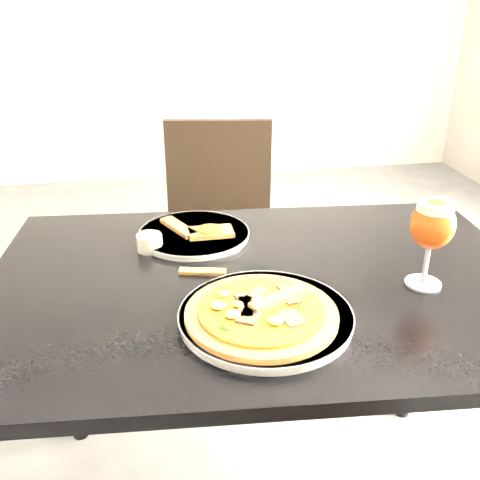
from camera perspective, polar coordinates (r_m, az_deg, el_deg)
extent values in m
cube|color=black|center=(1.18, 2.40, -4.61)|extent=(1.26, 0.89, 0.03)
cylinder|color=black|center=(1.71, -18.06, -10.52)|extent=(0.05, 0.05, 0.72)
cylinder|color=black|center=(1.79, 18.26, -8.63)|extent=(0.05, 0.05, 0.72)
cube|color=black|center=(1.95, -2.36, -1.60)|extent=(0.47, 0.47, 0.04)
cylinder|color=black|center=(1.94, -7.42, -9.94)|extent=(0.04, 0.04, 0.42)
cylinder|color=black|center=(1.93, 2.64, -9.99)|extent=(0.04, 0.04, 0.42)
cylinder|color=black|center=(2.22, -6.43, -4.98)|extent=(0.04, 0.04, 0.42)
cylinder|color=black|center=(2.21, 2.25, -5.00)|extent=(0.04, 0.04, 0.42)
cube|color=black|center=(2.03, -2.29, 7.00)|extent=(0.39, 0.09, 0.41)
cylinder|color=silver|center=(1.02, 2.74, -8.14)|extent=(0.40, 0.40, 0.02)
cylinder|color=#906022|center=(1.00, 2.29, -7.90)|extent=(0.29, 0.29, 0.01)
cylinder|color=#BE490F|center=(1.00, 2.30, -7.46)|extent=(0.23, 0.23, 0.01)
cube|color=#4D2A21|center=(1.00, 4.04, -7.05)|extent=(0.06, 0.03, 0.00)
cube|color=#4D2A21|center=(1.03, 3.59, -5.88)|extent=(0.06, 0.06, 0.00)
cube|color=#4D2A21|center=(1.05, 0.68, -5.29)|extent=(0.04, 0.06, 0.00)
cube|color=#4D2A21|center=(1.00, 0.60, -6.96)|extent=(0.06, 0.05, 0.00)
cube|color=#4D2A21|center=(0.97, -0.11, -8.15)|extent=(0.06, 0.05, 0.00)
cube|color=#4D2A21|center=(0.93, 2.22, -9.56)|extent=(0.04, 0.06, 0.00)
cube|color=#4D2A21|center=(0.98, 3.70, -7.84)|extent=(0.06, 0.06, 0.00)
ellipsoid|color=#F2EE4F|center=(1.00, 3.20, -6.70)|extent=(0.03, 0.03, 0.01)
ellipsoid|color=#F2EE4F|center=(1.05, 2.19, -5.02)|extent=(0.03, 0.03, 0.01)
ellipsoid|color=#F2EE4F|center=(1.00, 1.37, -6.70)|extent=(0.03, 0.03, 0.01)
ellipsoid|color=#F2EE4F|center=(0.98, -1.77, -7.57)|extent=(0.03, 0.03, 0.01)
ellipsoid|color=#F2EE4F|center=(0.98, 1.82, -7.66)|extent=(0.03, 0.03, 0.01)
ellipsoid|color=#F2EE4F|center=(0.94, 4.34, -9.17)|extent=(0.03, 0.03, 0.01)
ellipsoid|color=#F2EE4F|center=(0.99, 3.48, -7.22)|extent=(0.03, 0.03, 0.01)
cube|color=#1A4B0D|center=(1.01, 2.45, -6.81)|extent=(0.01, 0.02, 0.00)
cube|color=#1A4B0D|center=(1.03, 1.16, -6.02)|extent=(0.01, 0.02, 0.00)
cube|color=#1A4B0D|center=(1.03, -1.50, -6.14)|extent=(0.02, 0.01, 0.00)
cube|color=#1A4B0D|center=(0.99, 0.54, -7.37)|extent=(0.02, 0.00, 0.00)
cube|color=#1A4B0D|center=(0.96, -0.33, -8.59)|extent=(0.02, 0.01, 0.00)
cube|color=#1A4B0D|center=(0.98, 2.16, -7.73)|extent=(0.01, 0.02, 0.00)
cube|color=#1A4B0D|center=(0.96, 3.54, -8.59)|extent=(0.01, 0.02, 0.00)
cube|color=#1A4B0D|center=(0.97, 6.37, -8.43)|extent=(0.02, 0.01, 0.00)
cube|color=#1A4B0D|center=(1.00, 4.05, -7.15)|extent=(0.02, 0.00, 0.00)
cube|color=#1A4B0D|center=(1.03, 4.74, -6.02)|extent=(0.02, 0.01, 0.00)
cube|color=#906022|center=(1.02, 4.08, -6.05)|extent=(0.13, 0.08, 0.01)
cylinder|color=silver|center=(1.36, -4.93, 0.62)|extent=(0.37, 0.37, 0.01)
cube|color=#906022|center=(1.37, -6.58, 1.37)|extent=(0.09, 0.13, 0.01)
cube|color=#906022|center=(1.34, -3.14, 0.84)|extent=(0.11, 0.07, 0.01)
cylinder|color=#BE490F|center=(1.33, -3.15, 1.15)|extent=(0.06, 0.06, 0.00)
cube|color=#906022|center=(1.19, -4.03, -3.38)|extent=(0.11, 0.05, 0.01)
cylinder|color=beige|center=(1.30, -9.62, -0.26)|extent=(0.06, 0.06, 0.04)
cylinder|color=gold|center=(1.29, -9.67, 0.31)|extent=(0.05, 0.05, 0.01)
cylinder|color=#B1B5BA|center=(1.21, 18.93, -4.38)|extent=(0.08, 0.08, 0.01)
cylinder|color=#B1B5BA|center=(1.19, 19.22, -2.55)|extent=(0.01, 0.01, 0.08)
ellipsoid|color=#9B390F|center=(1.15, 19.86, 1.55)|extent=(0.09, 0.09, 0.10)
cylinder|color=beige|center=(1.13, 20.15, 3.35)|extent=(0.07, 0.07, 0.02)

